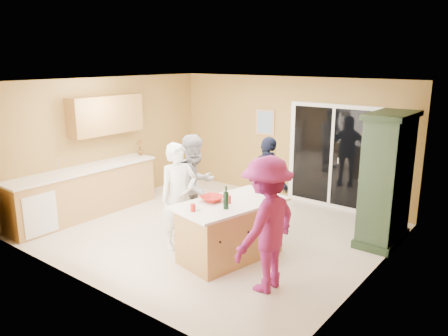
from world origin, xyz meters
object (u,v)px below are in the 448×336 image
Objects in this scene: green_hutch at (387,181)px; woman_grey at (195,186)px; woman_navy at (268,184)px; kitchen_island at (230,232)px; woman_magenta at (266,224)px; woman_white at (179,196)px.

green_hutch reaches higher than woman_grey.
woman_navy is at bearing -158.98° from green_hutch.
kitchen_island is 1.17m from woman_grey.
woman_magenta is (1.93, -0.80, 0.02)m from woman_grey.
green_hutch is at bearing 62.52° from kitchen_island.
woman_magenta is at bearing -106.20° from green_hutch.
woman_navy is at bearing -37.84° from woman_grey.
kitchen_island is 1.40m from woman_navy.
woman_grey is at bearing 172.07° from kitchen_island.
woman_white is at bearing -96.89° from woman_magenta.
woman_navy is (0.70, 1.52, -0.02)m from woman_white.
woman_white reaches higher than woman_navy.
kitchen_island is 0.86× the size of green_hutch.
woman_navy is at bearing -3.83° from woman_white.
green_hutch is 2.57m from woman_magenta.
kitchen_island is at bearing -129.01° from green_hutch.
woman_magenta reaches higher than woman_white.
woman_grey is 1.28m from woman_navy.
woman_navy is 2.08m from woman_magenta.
woman_magenta reaches higher than woman_grey.
green_hutch is at bearing -54.65° from woman_grey.
kitchen_island is at bearing -56.44° from woman_white.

